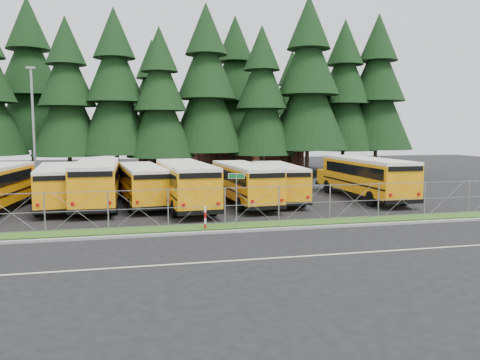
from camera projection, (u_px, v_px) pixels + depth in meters
name	position (u px, v px, depth m)	size (l,w,h in m)	color
ground	(239.00, 220.00, 26.16)	(120.00, 120.00, 0.00)	black
curb	(253.00, 230.00, 23.15)	(50.00, 0.25, 0.12)	gray
grass_verge	(246.00, 225.00, 24.51)	(50.00, 1.40, 0.06)	#234B15
road_lane_line	(284.00, 257.00, 18.40)	(50.00, 0.12, 0.01)	beige
chainlink_fence	(243.00, 205.00, 25.08)	(44.00, 0.10, 2.00)	gray
brick_building	(218.00, 145.00, 65.95)	(22.00, 10.00, 6.00)	brown
bus_1	(58.00, 187.00, 30.28)	(2.44, 10.34, 2.71)	orange
bus_2	(98.00, 184.00, 30.62)	(2.68, 11.36, 2.98)	orange
bus_3	(142.00, 185.00, 31.31)	(2.40, 10.17, 2.67)	orange
bus_4	(184.00, 185.00, 30.12)	(2.64, 11.19, 2.93)	orange
bus_5	(243.00, 184.00, 31.58)	(2.47, 10.46, 2.74)	orange
bus_6	(278.00, 183.00, 33.12)	(2.34, 9.93, 2.60)	orange
bus_east	(364.00, 179.00, 34.04)	(2.71, 11.47, 3.01)	orange
street_sign	(236.00, 189.00, 23.81)	(0.81, 0.53, 2.81)	gray
striped_bollard	(205.00, 218.00, 23.50)	(0.11, 0.11, 1.20)	#B20C0C
light_standard	(33.00, 124.00, 38.38)	(0.70, 0.35, 10.14)	gray
conifer_2	(67.00, 99.00, 47.36)	(7.43, 7.43, 16.43)	black
conifer_3	(115.00, 94.00, 47.82)	(7.89, 7.89, 17.44)	black
conifer_4	(160.00, 103.00, 47.52)	(6.99, 6.99, 15.46)	black
conifer_5	(206.00, 91.00, 50.03)	(8.34, 8.34, 18.45)	black
conifer_6	(262.00, 102.00, 50.44)	(7.33, 7.33, 16.20)	black
conifer_7	(308.00, 87.00, 51.29)	(8.86, 8.86, 19.59)	black
conifer_8	(344.00, 97.00, 55.21)	(8.11, 8.11, 17.94)	black
conifer_9	(377.00, 94.00, 55.71)	(8.46, 8.46, 18.70)	black
conifer_10	(30.00, 87.00, 52.25)	(8.93, 8.93, 19.74)	black
conifer_11	(153.00, 106.00, 56.99)	(7.21, 7.21, 15.95)	black
conifer_12	(235.00, 94.00, 57.74)	(8.57, 8.57, 18.96)	black
conifer_13	(292.00, 109.00, 62.42)	(7.04, 7.04, 15.58)	black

